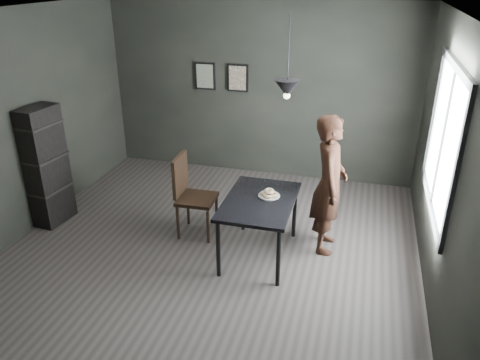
% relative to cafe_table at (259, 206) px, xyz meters
% --- Properties ---
extents(ground, '(5.00, 5.00, 0.00)m').
position_rel_cafe_table_xyz_m(ground, '(-0.60, 0.00, -0.67)').
color(ground, '#322D2B').
rests_on(ground, ground).
extents(back_wall, '(5.00, 0.10, 2.80)m').
position_rel_cafe_table_xyz_m(back_wall, '(-0.60, 2.50, 0.73)').
color(back_wall, black).
rests_on(back_wall, ground).
extents(ceiling, '(5.00, 5.00, 0.02)m').
position_rel_cafe_table_xyz_m(ceiling, '(-0.60, 0.00, 2.13)').
color(ceiling, silver).
rests_on(ceiling, ground).
extents(window_assembly, '(0.04, 1.96, 1.56)m').
position_rel_cafe_table_xyz_m(window_assembly, '(1.87, 0.20, 0.93)').
color(window_assembly, white).
rests_on(window_assembly, ground).
extents(cafe_table, '(0.80, 1.20, 0.75)m').
position_rel_cafe_table_xyz_m(cafe_table, '(0.00, 0.00, 0.00)').
color(cafe_table, black).
rests_on(cafe_table, ground).
extents(white_plate, '(0.23, 0.23, 0.01)m').
position_rel_cafe_table_xyz_m(white_plate, '(0.09, 0.11, 0.08)').
color(white_plate, white).
rests_on(white_plate, cafe_table).
extents(donut_pile, '(0.21, 0.21, 0.09)m').
position_rel_cafe_table_xyz_m(donut_pile, '(0.09, 0.11, 0.12)').
color(donut_pile, beige).
rests_on(donut_pile, white_plate).
extents(woman, '(0.45, 0.65, 1.72)m').
position_rel_cafe_table_xyz_m(woman, '(0.75, 0.39, 0.19)').
color(woman, black).
rests_on(woman, ground).
extents(wood_chair, '(0.48, 0.48, 1.08)m').
position_rel_cafe_table_xyz_m(wood_chair, '(-0.98, 0.28, -0.06)').
color(wood_chair, black).
rests_on(wood_chair, ground).
extents(shelf_unit, '(0.36, 0.57, 1.61)m').
position_rel_cafe_table_xyz_m(shelf_unit, '(-2.92, 0.09, 0.14)').
color(shelf_unit, black).
rests_on(shelf_unit, ground).
extents(pendant_lamp, '(0.28, 0.28, 0.86)m').
position_rel_cafe_table_xyz_m(pendant_lamp, '(0.25, 0.10, 1.38)').
color(pendant_lamp, black).
rests_on(pendant_lamp, ground).
extents(framed_print_left, '(0.34, 0.04, 0.44)m').
position_rel_cafe_table_xyz_m(framed_print_left, '(-1.50, 2.47, 0.93)').
color(framed_print_left, black).
rests_on(framed_print_left, ground).
extents(framed_print_right, '(0.34, 0.04, 0.44)m').
position_rel_cafe_table_xyz_m(framed_print_right, '(-0.95, 2.47, 0.93)').
color(framed_print_right, black).
rests_on(framed_print_right, ground).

